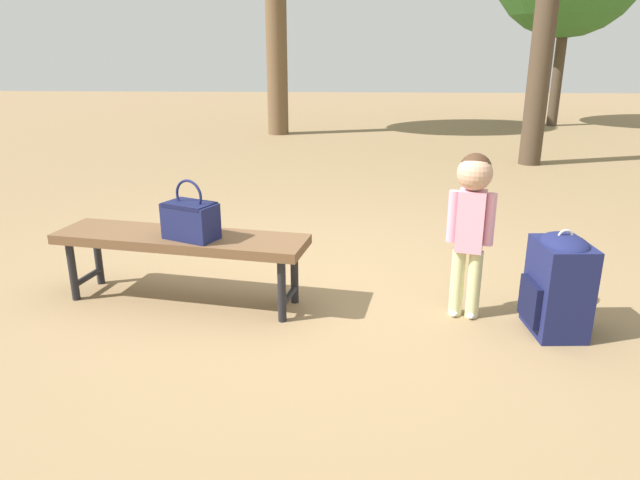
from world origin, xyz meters
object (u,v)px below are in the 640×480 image
at_px(park_bench, 181,243).
at_px(handbag, 190,219).
at_px(backpack_large, 559,282).
at_px(child_standing, 472,210).

xyz_separation_m(park_bench, handbag, (0.10, -0.07, 0.18)).
relative_size(park_bench, backpack_large, 2.67).
bearing_deg(child_standing, park_bench, 176.12).
distance_m(park_bench, backpack_large, 2.26).
relative_size(child_standing, backpack_large, 1.62).
height_order(park_bench, backpack_large, backpack_large).
bearing_deg(park_bench, handbag, -37.30).
distance_m(child_standing, backpack_large, 0.62).
bearing_deg(handbag, park_bench, 142.70).
height_order(park_bench, handbag, handbag).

